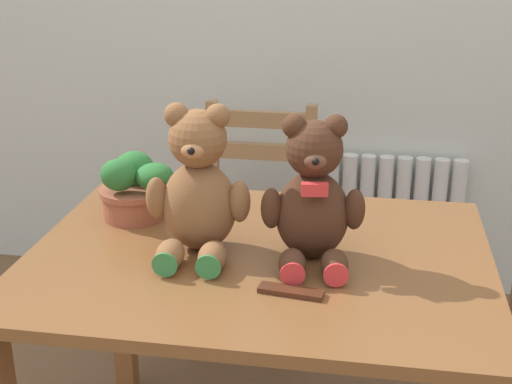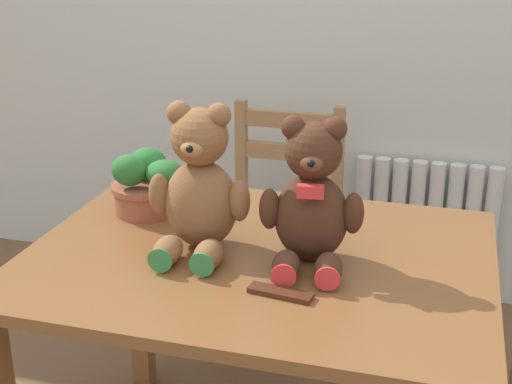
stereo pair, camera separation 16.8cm
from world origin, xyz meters
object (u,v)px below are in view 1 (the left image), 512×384
(wooden_chair_behind, at_px, (255,222))
(chocolate_bar, at_px, (291,291))
(potted_plant, at_px, (135,187))
(teddy_bear_left, at_px, (198,190))
(teddy_bear_right, at_px, (313,199))

(wooden_chair_behind, height_order, chocolate_bar, wooden_chair_behind)
(potted_plant, xyz_separation_m, chocolate_bar, (0.47, -0.37, -0.08))
(teddy_bear_left, bearing_deg, potted_plant, -42.11)
(wooden_chair_behind, distance_m, teddy_bear_left, 0.95)
(teddy_bear_left, xyz_separation_m, potted_plant, (-0.22, 0.18, -0.07))
(wooden_chair_behind, height_order, teddy_bear_right, teddy_bear_right)
(teddy_bear_right, xyz_separation_m, chocolate_bar, (-0.03, -0.18, -0.14))
(potted_plant, height_order, chocolate_bar, potted_plant)
(teddy_bear_right, distance_m, chocolate_bar, 0.23)
(wooden_chair_behind, relative_size, teddy_bear_right, 2.47)
(wooden_chair_behind, distance_m, chocolate_bar, 1.10)
(wooden_chair_behind, bearing_deg, teddy_bear_right, 108.32)
(teddy_bear_right, distance_m, potted_plant, 0.53)
(wooden_chair_behind, distance_m, potted_plant, 0.79)
(chocolate_bar, bearing_deg, teddy_bear_right, 81.80)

